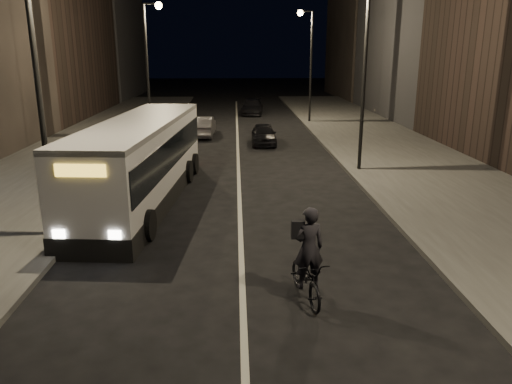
{
  "coord_description": "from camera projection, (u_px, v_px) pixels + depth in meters",
  "views": [
    {
      "loc": [
        -0.12,
        -10.36,
        5.51
      ],
      "look_at": [
        0.46,
        3.6,
        1.5
      ],
      "focal_mm": 35.0,
      "sensor_mm": 36.0,
      "label": 1
    }
  ],
  "objects": [
    {
      "name": "city_bus",
      "position": [
        141.0,
        158.0,
        18.36
      ],
      "size": [
        3.4,
        11.45,
        3.05
      ],
      "rotation": [
        0.0,
        0.0,
        -0.09
      ],
      "color": "silver",
      "rests_on": "ground"
    },
    {
      "name": "cyclist_on_bicycle",
      "position": [
        307.0,
        269.0,
        11.19
      ],
      "size": [
        1.02,
        2.06,
        2.27
      ],
      "rotation": [
        0.0,
        0.0,
        0.18
      ],
      "color": "black",
      "rests_on": "ground"
    },
    {
      "name": "streetlight_left_far",
      "position": [
        151.0,
        52.0,
        30.92
      ],
      "size": [
        1.2,
        0.44,
        8.12
      ],
      "color": "black",
      "rests_on": "sidewalk_left"
    },
    {
      "name": "streetlight_right_mid",
      "position": [
        360.0,
        53.0,
        21.74
      ],
      "size": [
        1.2,
        0.44,
        8.12
      ],
      "color": "black",
      "rests_on": "sidewalk_right"
    },
    {
      "name": "sidewalk_left",
      "position": [
        66.0,
        164.0,
        24.56
      ],
      "size": [
        7.0,
        70.0,
        0.16
      ],
      "primitive_type": "cube",
      "color": "#3A3A37",
      "rests_on": "ground"
    },
    {
      "name": "car_far",
      "position": [
        252.0,
        107.0,
        43.63
      ],
      "size": [
        2.15,
        4.53,
        1.28
      ],
      "primitive_type": "imported",
      "rotation": [
        0.0,
        0.0,
        -0.08
      ],
      "color": "black",
      "rests_on": "ground"
    },
    {
      "name": "car_mid",
      "position": [
        203.0,
        126.0,
        32.46
      ],
      "size": [
        1.55,
        4.08,
        1.33
      ],
      "primitive_type": "imported",
      "rotation": [
        0.0,
        0.0,
        3.11
      ],
      "color": "#3E3E41",
      "rests_on": "ground"
    },
    {
      "name": "ground",
      "position": [
        243.0,
        298.0,
        11.48
      ],
      "size": [
        180.0,
        180.0,
        0.0
      ],
      "primitive_type": "plane",
      "color": "black",
      "rests_on": "ground"
    },
    {
      "name": "car_near",
      "position": [
        264.0,
        134.0,
        29.84
      ],
      "size": [
        1.52,
        3.63,
        1.23
      ],
      "primitive_type": "imported",
      "rotation": [
        0.0,
        0.0,
        -0.02
      ],
      "color": "black",
      "rests_on": "ground"
    },
    {
      "name": "streetlight_right_far",
      "position": [
        308.0,
        51.0,
        37.1
      ],
      "size": [
        1.2,
        0.44,
        8.12
      ],
      "color": "black",
      "rests_on": "sidewalk_right"
    },
    {
      "name": "sidewalk_right",
      "position": [
        406.0,
        161.0,
        25.24
      ],
      "size": [
        7.0,
        70.0,
        0.16
      ],
      "primitive_type": "cube",
      "color": "#3A3A37",
      "rests_on": "ground"
    },
    {
      "name": "streetlight_left_near",
      "position": [
        44.0,
        55.0,
        13.63
      ],
      "size": [
        1.2,
        0.44,
        8.12
      ],
      "color": "black",
      "rests_on": "sidewalk_left"
    }
  ]
}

